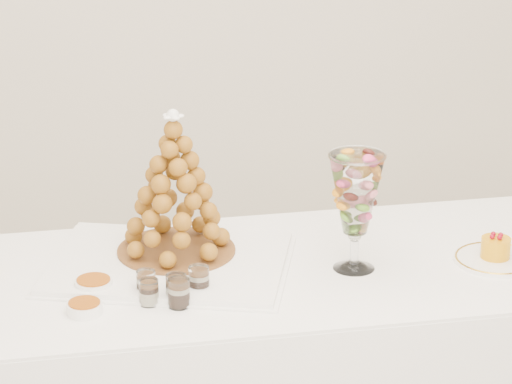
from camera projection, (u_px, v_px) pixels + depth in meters
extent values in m
cube|color=white|center=(294.00, 268.00, 3.32)|extent=(1.96, 0.86, 0.01)
cube|color=white|center=(168.00, 264.00, 3.31)|extent=(0.73, 0.63, 0.02)
cylinder|color=white|center=(354.00, 265.00, 3.30)|extent=(0.12, 0.12, 0.02)
cylinder|color=white|center=(354.00, 248.00, 3.28)|extent=(0.02, 0.02, 0.08)
sphere|color=white|center=(355.00, 235.00, 3.27)|extent=(0.04, 0.04, 0.04)
cylinder|color=white|center=(495.00, 260.00, 3.34)|extent=(0.23, 0.23, 0.01)
cylinder|color=white|center=(146.00, 283.00, 3.13)|extent=(0.06, 0.06, 0.07)
cylinder|color=white|center=(176.00, 288.00, 3.10)|extent=(0.06, 0.06, 0.07)
cylinder|color=white|center=(199.00, 280.00, 3.15)|extent=(0.06, 0.06, 0.07)
cylinder|color=white|center=(149.00, 292.00, 3.08)|extent=(0.05, 0.05, 0.07)
cylinder|color=white|center=(179.00, 293.00, 3.07)|extent=(0.07, 0.07, 0.08)
cylinder|color=white|center=(94.00, 286.00, 3.16)|extent=(0.10, 0.10, 0.03)
cylinder|color=white|center=(85.00, 308.00, 3.04)|extent=(0.09, 0.09, 0.03)
cylinder|color=brown|center=(176.00, 250.00, 3.36)|extent=(0.33, 0.33, 0.01)
cone|color=#8A5515|center=(175.00, 183.00, 3.29)|extent=(0.34, 0.34, 0.39)
sphere|color=white|center=(173.00, 117.00, 3.22)|extent=(0.04, 0.04, 0.04)
cylinder|color=orange|center=(496.00, 248.00, 3.34)|extent=(0.08, 0.08, 0.06)
sphere|color=maroon|center=(501.00, 235.00, 3.33)|extent=(0.01, 0.01, 0.01)
sphere|color=maroon|center=(493.00, 234.00, 3.34)|extent=(0.01, 0.01, 0.01)
sphere|color=maroon|center=(492.00, 237.00, 3.32)|extent=(0.01, 0.01, 0.01)
sphere|color=maroon|center=(500.00, 238.00, 3.31)|extent=(0.01, 0.01, 0.01)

